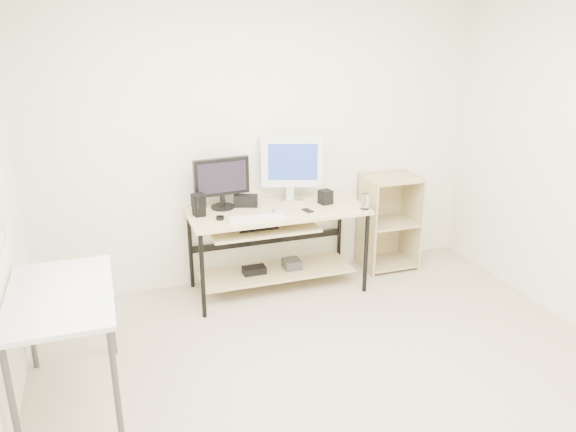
% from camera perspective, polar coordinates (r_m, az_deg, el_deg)
% --- Properties ---
extents(room, '(4.01, 4.01, 2.62)m').
position_cam_1_polar(room, '(3.09, 5.51, 1.32)').
color(room, '#C0AF93').
rests_on(room, ground).
extents(desk, '(1.50, 0.65, 0.75)m').
position_cam_1_polar(desk, '(4.81, -1.40, -1.68)').
color(desk, beige).
rests_on(desk, ground).
extents(side_table, '(0.60, 1.00, 0.75)m').
position_cam_1_polar(side_table, '(3.62, -22.04, -8.38)').
color(side_table, white).
rests_on(side_table, ground).
extents(shelf_unit, '(0.50, 0.40, 0.90)m').
position_cam_1_polar(shelf_unit, '(5.42, 10.04, -0.49)').
color(shelf_unit, tan).
rests_on(shelf_unit, ground).
extents(black_monitor, '(0.48, 0.20, 0.43)m').
position_cam_1_polar(black_monitor, '(4.72, -6.76, 3.66)').
color(black_monitor, black).
rests_on(black_monitor, desk).
extents(white_imac, '(0.53, 0.20, 0.57)m').
position_cam_1_polar(white_imac, '(4.90, 0.40, 5.37)').
color(white_imac, silver).
rests_on(white_imac, desk).
extents(keyboard, '(0.47, 0.16, 0.02)m').
position_cam_1_polar(keyboard, '(4.51, -3.16, -0.20)').
color(keyboard, white).
rests_on(keyboard, desk).
extents(mouse, '(0.09, 0.13, 0.04)m').
position_cam_1_polar(mouse, '(4.63, -1.11, 0.52)').
color(mouse, '#AFAFB4').
rests_on(mouse, desk).
extents(center_speaker, '(0.22, 0.15, 0.10)m').
position_cam_1_polar(center_speaker, '(4.81, -4.32, 1.56)').
color(center_speaker, black).
rests_on(center_speaker, desk).
extents(speaker_left, '(0.12, 0.12, 0.18)m').
position_cam_1_polar(speaker_left, '(4.62, -9.06, 1.20)').
color(speaker_left, black).
rests_on(speaker_left, desk).
extents(speaker_right, '(0.12, 0.12, 0.12)m').
position_cam_1_polar(speaker_right, '(4.88, 3.83, 1.94)').
color(speaker_right, black).
rests_on(speaker_right, desk).
extents(audio_controller, '(0.09, 0.06, 0.17)m').
position_cam_1_polar(audio_controller, '(4.60, -8.97, 0.95)').
color(audio_controller, black).
rests_on(audio_controller, desk).
extents(volume_puck, '(0.07, 0.07, 0.03)m').
position_cam_1_polar(volume_puck, '(4.52, -6.92, -0.20)').
color(volume_puck, black).
rests_on(volume_puck, desk).
extents(smartphone, '(0.08, 0.12, 0.01)m').
position_cam_1_polar(smartphone, '(4.70, 2.01, 0.56)').
color(smartphone, black).
rests_on(smartphone, desk).
extents(coaster, '(0.09, 0.09, 0.01)m').
position_cam_1_polar(coaster, '(4.78, 7.80, 0.70)').
color(coaster, '#996E45').
rests_on(coaster, desk).
extents(drinking_glass, '(0.07, 0.07, 0.13)m').
position_cam_1_polar(drinking_glass, '(4.76, 7.84, 1.50)').
color(drinking_glass, white).
rests_on(drinking_glass, coaster).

